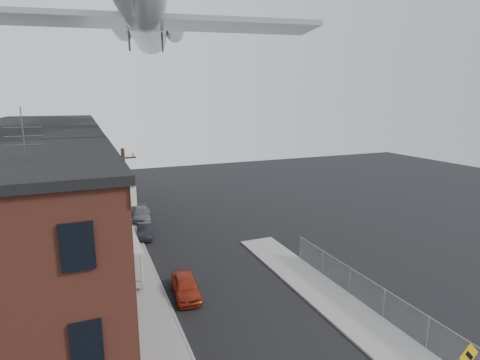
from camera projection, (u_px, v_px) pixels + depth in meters
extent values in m
cube|color=gray|center=(123.00, 238.00, 34.00)|extent=(3.00, 62.00, 0.12)
cube|color=gray|center=(350.00, 315.00, 21.91)|extent=(3.00, 26.00, 0.12)
cube|color=gray|center=(140.00, 236.00, 34.55)|extent=(0.15, 62.00, 0.14)
cube|color=gray|center=(330.00, 320.00, 21.36)|extent=(0.15, 26.00, 0.14)
cube|color=beige|center=(115.00, 163.00, 16.11)|extent=(0.16, 12.20, 0.60)
cylinder|color=#515156|center=(24.00, 136.00, 12.84)|extent=(0.04, 0.04, 2.00)
cube|color=slate|center=(24.00, 219.00, 23.75)|extent=(10.00, 7.00, 10.00)
cube|color=black|center=(14.00, 137.00, 22.67)|extent=(10.25, 7.00, 0.30)
cube|color=gray|center=(125.00, 268.00, 26.90)|extent=(1.80, 6.40, 0.25)
cube|color=beige|center=(123.00, 239.00, 26.44)|extent=(1.90, 6.50, 0.15)
cube|color=gray|center=(36.00, 194.00, 30.07)|extent=(10.00, 7.00, 10.00)
cube|color=black|center=(28.00, 129.00, 28.99)|extent=(10.25, 7.00, 0.30)
cube|color=gray|center=(117.00, 236.00, 33.22)|extent=(1.80, 6.40, 0.25)
cube|color=beige|center=(115.00, 212.00, 32.76)|extent=(1.90, 6.50, 0.15)
cube|color=slate|center=(44.00, 177.00, 36.38)|extent=(10.00, 7.00, 10.00)
cube|color=black|center=(38.00, 124.00, 35.30)|extent=(10.25, 7.00, 0.30)
cube|color=gray|center=(111.00, 214.00, 39.54)|extent=(1.80, 6.40, 0.25)
cube|color=beige|center=(109.00, 194.00, 39.08)|extent=(1.90, 6.50, 0.15)
cube|color=gray|center=(49.00, 166.00, 42.70)|extent=(10.00, 7.00, 10.00)
cube|color=black|center=(44.00, 120.00, 41.62)|extent=(10.25, 7.00, 0.30)
cube|color=gray|center=(107.00, 199.00, 45.85)|extent=(1.80, 6.40, 0.25)
cube|color=beige|center=(105.00, 181.00, 45.39)|extent=(1.90, 6.50, 0.15)
cube|color=slate|center=(53.00, 158.00, 49.01)|extent=(10.00, 7.00, 10.00)
cube|color=black|center=(49.00, 118.00, 47.94)|extent=(10.25, 7.00, 0.30)
cube|color=gray|center=(103.00, 187.00, 52.17)|extent=(1.80, 6.40, 0.25)
cube|color=beige|center=(102.00, 171.00, 51.71)|extent=(1.90, 6.50, 0.15)
cylinder|color=gray|center=(428.00, 333.00, 18.68)|extent=(0.06, 0.06, 1.90)
cylinder|color=gray|center=(384.00, 304.00, 21.39)|extent=(0.06, 0.06, 1.90)
cylinder|color=gray|center=(350.00, 281.00, 24.09)|extent=(0.06, 0.06, 1.90)
cylinder|color=gray|center=(323.00, 263.00, 26.80)|extent=(0.06, 0.06, 1.90)
cylinder|color=gray|center=(300.00, 248.00, 29.51)|extent=(0.06, 0.06, 1.90)
cube|color=gray|center=(385.00, 290.00, 21.20)|extent=(0.04, 18.00, 0.04)
cube|color=gray|center=(384.00, 304.00, 21.39)|extent=(0.02, 18.00, 1.80)
cube|color=yellow|center=(469.00, 355.00, 15.14)|extent=(1.10, 0.03, 1.10)
cube|color=black|center=(469.00, 356.00, 15.12)|extent=(0.52, 0.02, 0.52)
cylinder|color=black|center=(126.00, 209.00, 27.62)|extent=(0.26, 0.26, 9.00)
cube|color=black|center=(123.00, 158.00, 26.83)|extent=(1.80, 0.12, 0.12)
cylinder|color=black|center=(113.00, 156.00, 26.52)|extent=(0.08, 0.08, 0.25)
cylinder|color=black|center=(133.00, 155.00, 27.05)|extent=(0.08, 0.08, 0.25)
cylinder|color=black|center=(120.00, 214.00, 37.41)|extent=(0.24, 0.24, 2.40)
sphere|color=#1B4211|center=(118.00, 191.00, 36.91)|extent=(3.20, 3.20, 3.20)
sphere|color=#1B4211|center=(124.00, 197.00, 36.94)|extent=(2.24, 2.24, 2.24)
imported|color=maroon|center=(186.00, 286.00, 24.02)|extent=(1.91, 4.08, 1.35)
imported|color=black|center=(145.00, 231.00, 34.37)|extent=(1.78, 3.82, 1.21)
imported|color=slate|center=(141.00, 214.00, 39.28)|extent=(2.42, 4.73, 1.31)
cylinder|color=silver|center=(144.00, 11.00, 26.57)|extent=(8.04, 24.27, 3.22)
cone|color=silver|center=(150.00, 38.00, 38.15)|extent=(3.76, 3.60, 3.22)
cube|color=#939399|center=(143.00, 22.00, 25.33)|extent=(24.48, 9.02, 0.35)
cylinder|color=#939399|center=(122.00, 29.00, 34.28)|extent=(2.39, 4.26, 1.61)
cylinder|color=#939399|center=(175.00, 31.00, 35.18)|extent=(2.39, 4.26, 1.61)
cube|color=silver|center=(149.00, 7.00, 37.08)|extent=(1.02, 3.79, 5.63)
cylinder|color=#515156|center=(134.00, 3.00, 17.30)|extent=(0.16, 0.16, 1.21)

